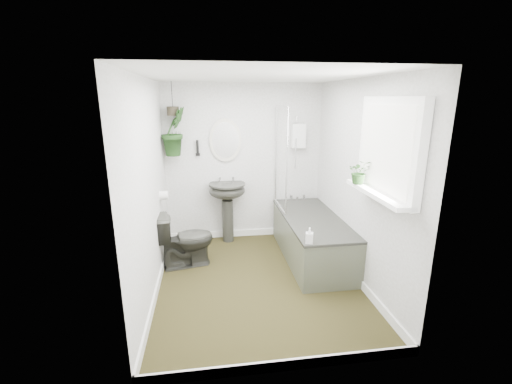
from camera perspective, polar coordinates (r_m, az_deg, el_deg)
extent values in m
cube|color=black|center=(4.18, 0.30, -14.71)|extent=(2.30, 2.80, 0.02)
cube|color=white|center=(3.62, 0.36, 18.94)|extent=(2.30, 2.80, 0.02)
cube|color=silver|center=(5.10, -2.02, 4.82)|extent=(2.30, 0.02, 2.30)
cube|color=silver|center=(2.42, 5.31, -7.47)|extent=(2.30, 0.02, 2.30)
cube|color=silver|center=(3.75, -17.50, 0.20)|extent=(0.02, 2.80, 2.30)
cube|color=silver|center=(4.07, 16.72, 1.42)|extent=(0.02, 2.80, 2.30)
cube|color=white|center=(4.15, 0.30, -14.00)|extent=(2.30, 2.80, 0.10)
cube|color=white|center=(5.12, 7.07, 9.28)|extent=(0.20, 0.10, 0.35)
ellipsoid|color=beige|center=(4.99, -5.11, 8.59)|extent=(0.46, 0.03, 0.62)
cylinder|color=black|center=(4.98, -9.71, 7.27)|extent=(0.04, 0.04, 0.22)
cylinder|color=white|center=(4.47, -15.13, -0.53)|extent=(0.11, 0.11, 0.11)
cube|color=white|center=(3.33, 21.27, 6.82)|extent=(0.08, 1.00, 0.90)
cube|color=white|center=(3.38, 19.55, -0.20)|extent=(0.18, 1.00, 0.04)
cube|color=white|center=(3.31, 20.59, 6.84)|extent=(0.01, 0.86, 0.76)
imported|color=#282924|center=(4.47, -11.67, -7.73)|extent=(0.76, 0.53, 0.71)
imported|color=black|center=(3.59, 16.86, 3.23)|extent=(0.26, 0.24, 0.24)
imported|color=black|center=(4.86, -13.47, 9.80)|extent=(0.47, 0.46, 0.66)
imported|color=#353130|center=(3.73, 8.89, -7.17)|extent=(0.10, 0.10, 0.17)
cylinder|color=#2A251A|center=(4.85, -13.68, 12.98)|extent=(0.16, 0.16, 0.12)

